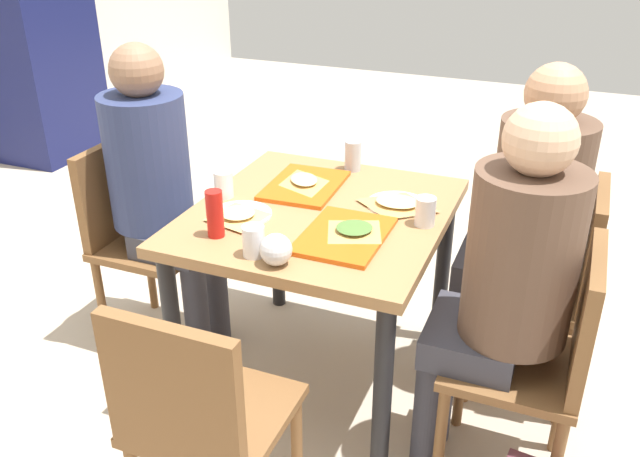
{
  "coord_description": "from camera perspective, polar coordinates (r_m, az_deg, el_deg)",
  "views": [
    {
      "loc": [
        -2.0,
        -0.81,
        1.75
      ],
      "look_at": [
        0.0,
        0.0,
        0.66
      ],
      "focal_mm": 37.65,
      "sensor_mm": 36.0,
      "label": 1
    }
  ],
  "objects": [
    {
      "name": "ground_plane",
      "position": [
        2.79,
        0.0,
        -12.45
      ],
      "size": [
        10.0,
        10.0,
        0.02
      ],
      "primitive_type": "cube",
      "color": "#B7A893"
    },
    {
      "name": "main_table",
      "position": [
        2.43,
        0.0,
        -0.64
      ],
      "size": [
        0.96,
        0.88,
        0.74
      ],
      "color": "#9E7247",
      "rests_on": "ground_plane"
    },
    {
      "name": "chair_near_left",
      "position": [
        2.16,
        18.46,
        -10.1
      ],
      "size": [
        0.4,
        0.4,
        0.86
      ],
      "color": "brown",
      "rests_on": "ground_plane"
    },
    {
      "name": "chair_near_right",
      "position": [
        2.57,
        19.46,
        -3.98
      ],
      "size": [
        0.4,
        0.4,
        0.86
      ],
      "color": "brown",
      "rests_on": "ground_plane"
    },
    {
      "name": "chair_far_side",
      "position": [
        2.87,
        -15.42,
        -0.03
      ],
      "size": [
        0.4,
        0.4,
        0.86
      ],
      "color": "brown",
      "rests_on": "ground_plane"
    },
    {
      "name": "chair_left_end",
      "position": [
        1.87,
        -10.34,
        -15.49
      ],
      "size": [
        0.4,
        0.4,
        0.86
      ],
      "color": "brown",
      "rests_on": "ground_plane"
    },
    {
      "name": "person_in_red",
      "position": [
        2.03,
        15.54,
        -3.81
      ],
      "size": [
        0.32,
        0.42,
        1.27
      ],
      "color": "#383842",
      "rests_on": "ground_plane"
    },
    {
      "name": "person_in_brown_jacket",
      "position": [
        2.46,
        17.1,
        1.53
      ],
      "size": [
        0.32,
        0.42,
        1.27
      ],
      "color": "#383842",
      "rests_on": "ground_plane"
    },
    {
      "name": "person_far_side",
      "position": [
        2.69,
        -13.64,
        4.16
      ],
      "size": [
        0.32,
        0.42,
        1.27
      ],
      "color": "#383842",
      "rests_on": "ground_plane"
    },
    {
      "name": "tray_red_near",
      "position": [
        2.19,
        2.08,
        -0.6
      ],
      "size": [
        0.36,
        0.26,
        0.02
      ],
      "primitive_type": "cube",
      "rotation": [
        0.0,
        0.0,
        -0.0
      ],
      "color": "#D85914",
      "rests_on": "main_table"
    },
    {
      "name": "tray_red_far",
      "position": [
        2.57,
        -1.32,
        3.68
      ],
      "size": [
        0.37,
        0.28,
        0.02
      ],
      "primitive_type": "cube",
      "rotation": [
        0.0,
        0.0,
        0.05
      ],
      "color": "#D85914",
      "rests_on": "main_table"
    },
    {
      "name": "paper_plate_center",
      "position": [
        2.36,
        -6.76,
        1.21
      ],
      "size": [
        0.22,
        0.22,
        0.01
      ],
      "primitive_type": "cylinder",
      "color": "white",
      "rests_on": "main_table"
    },
    {
      "name": "paper_plate_near_edge",
      "position": [
        2.44,
        6.55,
        2.08
      ],
      "size": [
        0.22,
        0.22,
        0.01
      ],
      "primitive_type": "cylinder",
      "color": "white",
      "rests_on": "main_table"
    },
    {
      "name": "pizza_slice_a",
      "position": [
        2.2,
        2.93,
        -0.07
      ],
      "size": [
        0.23,
        0.23,
        0.02
      ],
      "color": "tan",
      "rests_on": "tray_red_near"
    },
    {
      "name": "pizza_slice_b",
      "position": [
        2.57,
        -1.36,
        4.07
      ],
      "size": [
        0.25,
        0.23,
        0.02
      ],
      "color": "tan",
      "rests_on": "tray_red_far"
    },
    {
      "name": "pizza_slice_c",
      "position": [
        2.33,
        -6.99,
        1.19
      ],
      "size": [
        0.24,
        0.24,
        0.02
      ],
      "color": "#DBAD60",
      "rests_on": "paper_plate_center"
    },
    {
      "name": "pizza_slice_d",
      "position": [
        2.42,
        6.59,
        2.16
      ],
      "size": [
        0.18,
        0.23,
        0.02
      ],
      "color": "tan",
      "rests_on": "paper_plate_near_edge"
    },
    {
      "name": "plastic_cup_a",
      "position": [
        2.5,
        -8.19,
        3.75
      ],
      "size": [
        0.07,
        0.07,
        0.1
      ],
      "primitive_type": "cylinder",
      "color": "white",
      "rests_on": "main_table"
    },
    {
      "name": "plastic_cup_b",
      "position": [
        2.29,
        8.94,
        1.44
      ],
      "size": [
        0.07,
        0.07,
        0.1
      ],
      "primitive_type": "cylinder",
      "color": "white",
      "rests_on": "main_table"
    },
    {
      "name": "plastic_cup_c",
      "position": [
        2.08,
        -5.67,
        -1.07
      ],
      "size": [
        0.07,
        0.07,
        0.1
      ],
      "primitive_type": "cylinder",
      "color": "white",
      "rests_on": "main_table"
    },
    {
      "name": "soda_can",
      "position": [
        2.72,
        2.81,
        6.2
      ],
      "size": [
        0.07,
        0.07,
        0.12
      ],
      "primitive_type": "cylinder",
      "color": "#B7BCC6",
      "rests_on": "main_table"
    },
    {
      "name": "condiment_bottle",
      "position": [
        2.2,
        -8.92,
        1.24
      ],
      "size": [
        0.06,
        0.06,
        0.16
      ],
      "primitive_type": "cylinder",
      "color": "red",
      "rests_on": "main_table"
    },
    {
      "name": "foil_bundle",
      "position": [
        2.02,
        -3.76,
        -1.8
      ],
      "size": [
        0.1,
        0.1,
        0.1
      ],
      "primitive_type": "sphere",
      "color": "silver",
      "rests_on": "main_table"
    },
    {
      "name": "drink_fridge",
      "position": [
        5.25,
        -23.51,
        15.85
      ],
      "size": [
        0.7,
        0.6,
        1.9
      ],
      "primitive_type": "cube",
      "color": "#14194C",
      "rests_on": "ground_plane"
    }
  ]
}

